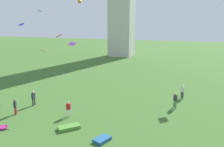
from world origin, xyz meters
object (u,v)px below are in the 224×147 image
object	(u,v)px
person_4	(175,99)
kite_flying_1	(59,36)
person_1	(33,97)
kite_flying_3	(72,44)
person_2	(182,91)
kite_flying_5	(40,11)
person_3	(68,108)
kite_bundle_2	(69,127)
kite_flying_4	(21,24)
person_0	(15,106)
kite_flying_0	(43,51)
kite_flying_2	(81,0)
kite_bundle_0	(102,139)

from	to	relation	value
person_4	kite_flying_1	world-z (taller)	kite_flying_1
person_1	kite_flying_3	xyz separation A→B (m)	(3.92, 2.88, 6.29)
person_2	kite_flying_5	world-z (taller)	kite_flying_5
person_4	person_3	bearing A→B (deg)	-88.01
person_3	kite_bundle_2	world-z (taller)	person_3
kite_flying_3	kite_flying_4	xyz separation A→B (m)	(-12.37, 5.68, 2.21)
person_1	person_4	size ratio (longest dim) A/B	0.98
person_0	person_1	distance (m)	2.93
kite_flying_0	kite_bundle_2	bearing A→B (deg)	-164.14
kite_flying_4	kite_bundle_2	xyz separation A→B (m)	(15.65, -12.52, -9.37)
person_0	person_3	xyz separation A→B (m)	(5.75, 1.48, -0.01)
kite_flying_5	kite_flying_2	bearing A→B (deg)	-142.44
kite_flying_0	kite_flying_5	bearing A→B (deg)	8.07
person_1	kite_flying_4	bearing A→B (deg)	38.68
person_0	kite_flying_3	size ratio (longest dim) A/B	1.89
person_1	kite_flying_4	xyz separation A→B (m)	(-8.44, 8.56, 8.50)
person_1	kite_bundle_0	size ratio (longest dim) A/B	1.23
person_0	person_4	world-z (taller)	person_4
kite_flying_1	kite_flying_2	size ratio (longest dim) A/B	1.05
kite_flying_2	kite_bundle_0	world-z (taller)	kite_flying_2
person_3	kite_flying_5	world-z (taller)	kite_flying_5
person_0	kite_bundle_2	distance (m)	7.38
person_4	kite_flying_4	bearing A→B (deg)	-128.05
kite_bundle_2	kite_flying_0	bearing A→B (deg)	135.55
person_1	person_4	world-z (taller)	person_4
kite_flying_3	kite_flying_1	bearing A→B (deg)	-30.53
person_2	person_3	xyz separation A→B (m)	(-11.05, -10.34, -0.09)
kite_flying_0	kite_flying_2	bearing A→B (deg)	-28.05
person_1	person_3	world-z (taller)	person_1
kite_flying_4	kite_bundle_0	xyz separation A→B (m)	(19.44, -13.52, -9.38)
person_4	person_1	bearing A→B (deg)	-102.55
kite_flying_1	kite_flying_4	world-z (taller)	kite_flying_4
person_3	kite_flying_4	size ratio (longest dim) A/B	1.95
kite_flying_1	person_0	bearing A→B (deg)	-34.89
kite_bundle_2	person_2	bearing A→B (deg)	53.41
person_2	kite_flying_1	xyz separation A→B (m)	(-16.98, -2.44, 6.93)
kite_flying_2	person_4	bearing A→B (deg)	154.58
person_0	kite_flying_1	xyz separation A→B (m)	(-0.18, 9.38, 7.01)
person_1	kite_bundle_0	xyz separation A→B (m)	(10.99, -4.96, -0.88)
kite_flying_0	kite_flying_4	distance (m)	8.11
person_4	kite_flying_3	distance (m)	13.89
kite_flying_0	kite_flying_3	distance (m)	6.49
person_0	kite_flying_2	xyz separation A→B (m)	(-2.32, 20.44, 12.82)
kite_flying_4	kite_flying_3	bearing A→B (deg)	75.09
person_3	person_4	size ratio (longest dim) A/B	0.91
person_2	kite_bundle_0	size ratio (longest dim) A/B	1.25
person_2	kite_flying_5	size ratio (longest dim) A/B	2.09
kite_flying_0	kite_flying_1	xyz separation A→B (m)	(1.79, 1.35, 1.99)
kite_flying_0	kite_bundle_0	xyz separation A→B (m)	(13.02, -10.06, -5.84)
kite_flying_0	kite_flying_5	size ratio (longest dim) A/B	1.29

